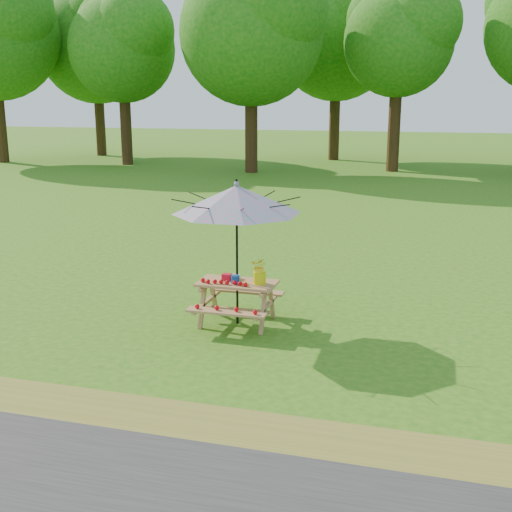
# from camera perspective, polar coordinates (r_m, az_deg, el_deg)

# --- Properties ---
(picnic_table) EXTENTS (1.20, 1.32, 0.67)m
(picnic_table) POSITION_cam_1_polar(r_m,az_deg,el_deg) (9.94, -1.67, -4.22)
(picnic_table) COLOR #AB724D
(picnic_table) RESTS_ON ground
(patio_umbrella) EXTENTS (2.54, 2.54, 2.25)m
(patio_umbrella) POSITION_cam_1_polar(r_m,az_deg,el_deg) (9.57, -1.74, 5.06)
(patio_umbrella) COLOR black
(patio_umbrella) RESTS_ON ground
(produce_bins) EXTENTS (0.32, 0.36, 0.13)m
(produce_bins) POSITION_cam_1_polar(r_m,az_deg,el_deg) (9.86, -2.09, -1.97)
(produce_bins) COLOR red
(produce_bins) RESTS_ON picnic_table
(tomatoes_row) EXTENTS (0.77, 0.13, 0.07)m
(tomatoes_row) POSITION_cam_1_polar(r_m,az_deg,el_deg) (9.71, -2.85, -2.33)
(tomatoes_row) COLOR red
(tomatoes_row) RESTS_ON picnic_table
(flower_bucket) EXTENTS (0.28, 0.25, 0.42)m
(flower_bucket) POSITION_cam_1_polar(r_m,az_deg,el_deg) (9.69, 0.32, -1.23)
(flower_bucket) COLOR #D7D70B
(flower_bucket) RESTS_ON picnic_table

